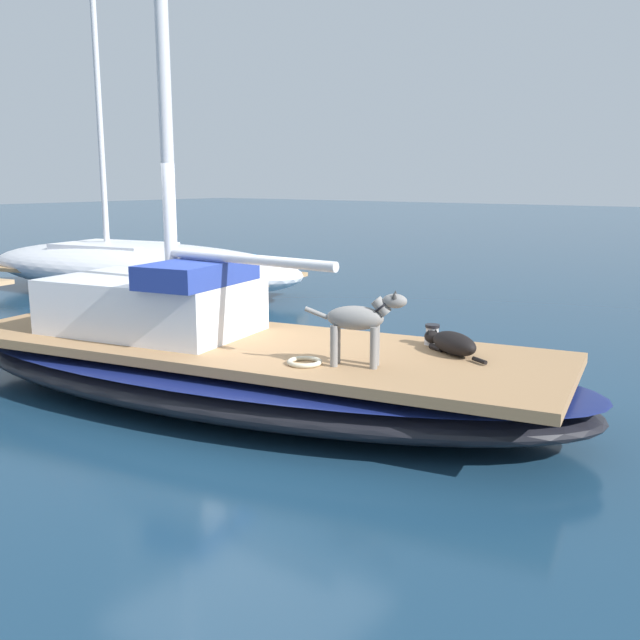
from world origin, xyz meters
The scene contains 9 objects.
ground_plane centered at (0.00, 0.00, 0.00)m, with size 120.00×120.00×0.00m, color navy.
sailboat_main centered at (0.00, 0.00, 0.34)m, with size 3.92×7.59×0.66m.
mast_main centered at (-0.18, 0.72, 3.54)m, with size 0.14×2.27×6.44m.
cabin_house centered at (-0.24, 1.09, 1.01)m, with size 1.82×2.47×0.84m.
dog_black centered at (0.84, -1.98, 0.77)m, with size 0.52×0.89×0.22m.
dog_grey centered at (-0.09, -1.53, 1.08)m, with size 0.47×0.89×0.70m.
deck_winch centered at (1.07, -1.64, 0.76)m, with size 0.16×0.16×0.21m.
coiled_rope centered at (-0.35, -1.09, 0.68)m, with size 0.32×0.32×0.04m, color beige.
moored_boat_starboard_side centered at (4.11, 6.90, 0.56)m, with size 4.22×8.07×7.87m.
Camera 1 is at (-5.29, -5.01, 2.33)m, focal length 39.72 mm.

